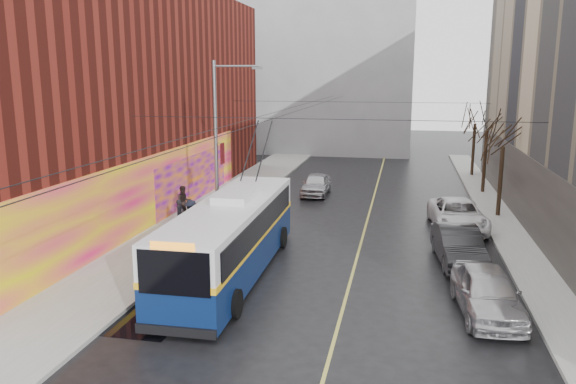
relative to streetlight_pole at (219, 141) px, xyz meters
name	(u,v)px	position (x,y,z in m)	size (l,w,h in m)	color
ground	(297,316)	(6.14, -10.00, -4.85)	(140.00, 140.00, 0.00)	black
sidewalk_left	(201,218)	(-1.86, 2.00, -4.77)	(4.00, 60.00, 0.15)	gray
sidewalk_right	(509,235)	(15.14, 2.00, -4.77)	(2.00, 60.00, 0.15)	gray
lane_line	(368,219)	(7.64, 4.00, -4.84)	(0.12, 50.00, 0.01)	#BFB74C
building_left	(87,96)	(-9.85, 3.99, 2.14)	(12.11, 36.00, 14.00)	#5B1912
building_far	(321,68)	(0.14, 34.99, 4.17)	(20.50, 12.10, 18.00)	gray
streetlight_pole	(219,141)	(0.00, 0.00, 0.00)	(2.65, 0.60, 9.00)	slate
catenary_wires	(302,110)	(3.60, 4.77, 1.40)	(18.00, 60.00, 0.22)	black
tree_near	(504,133)	(15.14, 6.00, 0.13)	(3.20, 3.20, 6.40)	black
tree_mid	(488,119)	(15.14, 13.00, 0.41)	(3.20, 3.20, 6.68)	black
tree_far	(476,114)	(15.14, 20.00, 0.30)	(3.20, 3.20, 6.57)	black
puddle	(145,317)	(0.98, -11.20, -4.84)	(2.70, 3.33, 0.01)	black
pigeons_flying	(287,97)	(3.53, 0.63, 2.30)	(2.74, 1.64, 1.20)	slate
trolleybus	(231,236)	(2.66, -6.49, -3.18)	(3.14, 12.73, 6.00)	#091B46
parked_car_a	(487,292)	(12.61, -8.53, -4.01)	(1.97, 4.90, 1.67)	#B4B3B8
parked_car_b	(458,246)	(12.11, -3.07, -4.02)	(1.75, 5.02, 1.65)	#262628
parked_car_c	(457,215)	(12.55, 2.85, -4.04)	(2.69, 5.83, 1.62)	white
following_car	(316,184)	(3.60, 10.25, -4.10)	(1.76, 4.39, 1.49)	silver
pedestrian_a	(180,214)	(-2.06, -0.63, -3.90)	(0.58, 0.38, 1.59)	black
pedestrian_b	(184,202)	(-2.73, 1.58, -3.76)	(0.91, 0.71, 1.88)	black
pedestrian_c	(191,218)	(-0.98, -1.75, -3.76)	(1.21, 0.69, 1.87)	black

